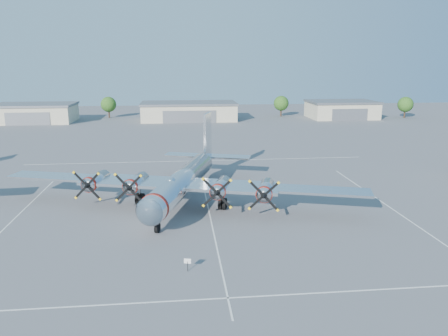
{
  "coord_description": "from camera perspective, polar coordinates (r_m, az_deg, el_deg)",
  "views": [
    {
      "loc": [
        -3.4,
        -51.2,
        17.17
      ],
      "look_at": [
        2.68,
        5.96,
        3.2
      ],
      "focal_mm": 35.0,
      "sensor_mm": 36.0,
      "label": 1
    }
  ],
  "objects": [
    {
      "name": "tree_far_east",
      "position": [
        149.93,
        22.61,
        7.67
      ],
      "size": [
        4.8,
        4.8,
        6.64
      ],
      "color": "#382619",
      "rests_on": "ground"
    },
    {
      "name": "tree_east",
      "position": [
        143.74,
        7.48,
        8.38
      ],
      "size": [
        4.8,
        4.8,
        6.64
      ],
      "color": "#382619",
      "rests_on": "ground"
    },
    {
      "name": "hangar_center",
      "position": [
        133.99,
        -4.61,
        7.42
      ],
      "size": [
        28.6,
        14.6,
        5.4
      ],
      "color": "#B3A88E",
      "rests_on": "ground"
    },
    {
      "name": "parking_lines",
      "position": [
        52.45,
        -2.03,
        -5.45
      ],
      "size": [
        60.0,
        50.08,
        0.01
      ],
      "color": "silver",
      "rests_on": "ground"
    },
    {
      "name": "hangar_east",
      "position": [
        143.47,
        15.09,
        7.41
      ],
      "size": [
        20.6,
        14.6,
        5.4
      ],
      "color": "#B3A88E",
      "rests_on": "ground"
    },
    {
      "name": "ground",
      "position": [
        54.11,
        -2.16,
        -4.85
      ],
      "size": [
        260.0,
        260.0,
        0.0
      ],
      "primitive_type": "plane",
      "color": "#565659",
      "rests_on": "ground"
    },
    {
      "name": "info_placard",
      "position": [
        37.62,
        -4.79,
        -12.18
      ],
      "size": [
        0.59,
        0.18,
        1.14
      ],
      "rotation": [
        0.0,
        0.0,
        -0.23
      ],
      "color": "black",
      "rests_on": "ground"
    },
    {
      "name": "hangar_west",
      "position": [
        140.26,
        -23.45,
        6.63
      ],
      "size": [
        22.6,
        14.6,
        5.4
      ],
      "color": "#B3A88E",
      "rests_on": "ground"
    },
    {
      "name": "tree_west",
      "position": [
        143.43,
        -14.85,
        8.03
      ],
      "size": [
        4.8,
        4.8,
        6.64
      ],
      "color": "#382619",
      "rests_on": "ground"
    },
    {
      "name": "main_bomber_b29",
      "position": [
        55.43,
        -5.11,
        -4.44
      ],
      "size": [
        51.2,
        41.89,
        9.79
      ],
      "primitive_type": null,
      "rotation": [
        0.0,
        0.0,
        -0.3
      ],
      "color": "silver",
      "rests_on": "ground"
    }
  ]
}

